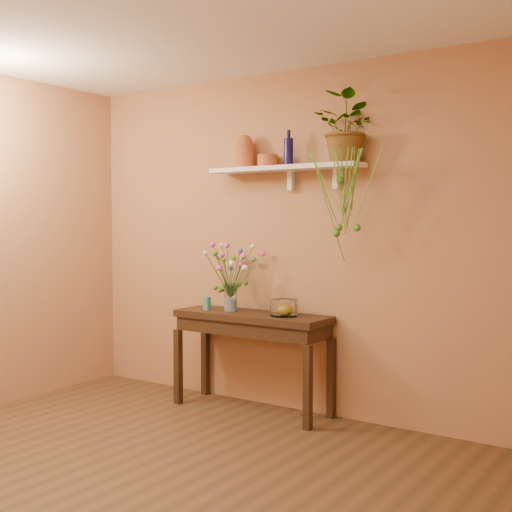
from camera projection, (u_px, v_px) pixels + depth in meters
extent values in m
plane|color=brown|center=(101.00, 489.00, 3.75)|extent=(4.00, 4.00, 0.00)
plane|color=silver|center=(95.00, 2.00, 3.61)|extent=(4.00, 4.00, 0.00)
cube|color=#AD7546|center=(288.00, 241.00, 5.33)|extent=(4.00, 0.04, 2.70)
cube|color=#AD7546|center=(458.00, 263.00, 2.56)|extent=(0.04, 4.00, 2.70)
cube|color=#342213|center=(252.00, 316.00, 5.29)|extent=(1.29, 0.41, 0.06)
cube|color=#342213|center=(252.00, 327.00, 5.29)|extent=(1.24, 0.38, 0.11)
cube|color=#342213|center=(178.00, 367.00, 5.51)|extent=(0.06, 0.06, 0.62)
cube|color=#342213|center=(308.00, 388.00, 4.81)|extent=(0.06, 0.06, 0.62)
cube|color=#342213|center=(205.00, 359.00, 5.80)|extent=(0.06, 0.06, 0.62)
cube|color=#342213|center=(331.00, 378.00, 5.11)|extent=(0.06, 0.06, 0.62)
cube|color=white|center=(285.00, 168.00, 5.17)|extent=(1.30, 0.24, 0.04)
cube|color=white|center=(291.00, 181.00, 5.25)|extent=(0.04, 0.05, 0.15)
cube|color=white|center=(336.00, 179.00, 5.02)|extent=(0.04, 0.05, 0.15)
cylinder|color=#BD6530|center=(245.00, 156.00, 5.40)|extent=(0.20, 0.20, 0.19)
sphere|color=#BD6530|center=(245.00, 143.00, 5.39)|extent=(0.13, 0.13, 0.13)
cylinder|color=#BD6530|center=(268.00, 161.00, 5.27)|extent=(0.18, 0.18, 0.10)
cylinder|color=#110D3A|center=(289.00, 152.00, 5.14)|extent=(0.08, 0.08, 0.21)
cylinder|color=#110D3A|center=(289.00, 134.00, 5.13)|extent=(0.03, 0.03, 0.06)
imported|color=#42741E|center=(348.00, 128.00, 4.87)|extent=(0.55, 0.51, 0.51)
cylinder|color=#42741E|center=(341.00, 189.00, 4.75)|extent=(0.08, 0.07, 0.56)
cylinder|color=#63AE2E|center=(328.00, 207.00, 4.77)|extent=(0.10, 0.37, 0.81)
cylinder|color=#63AE2E|center=(339.00, 192.00, 4.71)|extent=(0.01, 0.23, 0.60)
cylinder|color=#42741E|center=(353.00, 179.00, 4.68)|extent=(0.11, 0.17, 0.43)
cylinder|color=#63AE2E|center=(345.00, 183.00, 4.70)|extent=(0.10, 0.10, 0.48)
cylinder|color=#63AE2E|center=(351.00, 187.00, 4.72)|extent=(0.19, 0.06, 0.53)
cylinder|color=#42741E|center=(343.00, 181.00, 4.72)|extent=(0.02, 0.12, 0.45)
cylinder|color=#63AE2E|center=(325.00, 182.00, 4.84)|extent=(0.25, 0.06, 0.46)
cylinder|color=#63AE2E|center=(367.00, 190.00, 4.60)|extent=(0.31, 0.15, 0.59)
cylinder|color=#42741E|center=(354.00, 189.00, 4.72)|extent=(0.16, 0.09, 0.56)
cylinder|color=#63AE2E|center=(343.00, 183.00, 4.72)|extent=(0.09, 0.13, 0.47)
cylinder|color=#63AE2E|center=(350.00, 179.00, 4.71)|extent=(0.13, 0.16, 0.43)
cylinder|color=#42741E|center=(323.00, 187.00, 4.83)|extent=(0.18, 0.10, 0.52)
cylinder|color=#63AE2E|center=(354.00, 175.00, 4.75)|extent=(0.11, 0.06, 0.37)
cylinder|color=#63AE2E|center=(352.00, 179.00, 4.71)|extent=(0.19, 0.05, 0.42)
sphere|color=#42741E|center=(340.00, 180.00, 4.70)|extent=(0.05, 0.05, 0.05)
sphere|color=#42741E|center=(337.00, 233.00, 4.79)|extent=(0.05, 0.05, 0.05)
sphere|color=#42741E|center=(339.00, 227.00, 4.81)|extent=(0.05, 0.05, 0.05)
sphere|color=#42741E|center=(357.00, 228.00, 4.72)|extent=(0.05, 0.05, 0.05)
cylinder|color=white|center=(231.00, 297.00, 5.39)|extent=(0.11, 0.11, 0.22)
cylinder|color=silver|center=(231.00, 304.00, 5.39)|extent=(0.10, 0.10, 0.11)
cylinder|color=#386B28|center=(225.00, 283.00, 5.31)|extent=(0.01, 0.16, 0.25)
sphere|color=#E056BE|center=(219.00, 268.00, 5.24)|extent=(0.05, 0.05, 0.05)
cylinder|color=#386B28|center=(227.00, 279.00, 5.30)|extent=(0.05, 0.16, 0.32)
sphere|color=#42741E|center=(224.00, 260.00, 5.22)|extent=(0.03, 0.03, 0.03)
cylinder|color=#386B28|center=(231.00, 281.00, 5.29)|extent=(0.11, 0.14, 0.29)
sphere|color=white|center=(232.00, 263.00, 5.20)|extent=(0.05, 0.05, 0.05)
cylinder|color=#386B28|center=(231.00, 279.00, 5.34)|extent=(0.06, 0.08, 0.30)
sphere|color=#59952D|center=(231.00, 261.00, 5.28)|extent=(0.03, 0.03, 0.03)
cylinder|color=#386B28|center=(235.00, 274.00, 5.32)|extent=(0.14, 0.05, 0.39)
sphere|color=#4551C0|center=(240.00, 251.00, 5.26)|extent=(0.04, 0.04, 0.04)
cylinder|color=#386B28|center=(235.00, 281.00, 5.34)|extent=(0.11, 0.02, 0.27)
sphere|color=#E056BE|center=(240.00, 264.00, 5.30)|extent=(0.04, 0.04, 0.04)
cylinder|color=#386B28|center=(238.00, 283.00, 5.34)|extent=(0.15, 0.01, 0.25)
sphere|color=white|center=(245.00, 268.00, 5.29)|extent=(0.05, 0.05, 0.05)
cylinder|color=#386B28|center=(242.00, 272.00, 5.37)|extent=(0.16, 0.10, 0.42)
sphere|color=white|center=(253.00, 246.00, 5.35)|extent=(0.04, 0.04, 0.04)
cylinder|color=#386B28|center=(247.00, 275.00, 5.39)|extent=(0.20, 0.18, 0.36)
sphere|color=#E056BE|center=(263.00, 253.00, 5.39)|extent=(0.04, 0.04, 0.04)
cylinder|color=#386B28|center=(242.00, 278.00, 5.40)|extent=(0.13, 0.16, 0.31)
sphere|color=#59952D|center=(254.00, 259.00, 5.42)|extent=(0.05, 0.05, 0.05)
cylinder|color=#386B28|center=(237.00, 276.00, 5.41)|extent=(0.06, 0.11, 0.33)
sphere|color=#E056BE|center=(243.00, 256.00, 5.43)|extent=(0.05, 0.05, 0.05)
cylinder|color=#386B28|center=(236.00, 280.00, 5.46)|extent=(0.02, 0.18, 0.27)
sphere|color=#42741E|center=(242.00, 264.00, 5.53)|extent=(0.03, 0.03, 0.03)
cylinder|color=#386B28|center=(237.00, 277.00, 5.45)|extent=(0.01, 0.17, 0.32)
sphere|color=white|center=(242.00, 257.00, 5.51)|extent=(0.05, 0.05, 0.05)
cylinder|color=#386B28|center=(232.00, 277.00, 5.48)|extent=(0.09, 0.19, 0.31)
sphere|color=#59952D|center=(234.00, 258.00, 5.57)|extent=(0.04, 0.04, 0.04)
cylinder|color=#386B28|center=(231.00, 282.00, 5.46)|extent=(0.09, 0.14, 0.23)
sphere|color=#4551C0|center=(231.00, 268.00, 5.53)|extent=(0.04, 0.04, 0.04)
cylinder|color=#386B28|center=(229.00, 271.00, 5.47)|extent=(0.13, 0.13, 0.42)
sphere|color=#E056BE|center=(227.00, 245.00, 5.54)|extent=(0.05, 0.05, 0.05)
cylinder|color=#386B28|center=(226.00, 271.00, 5.43)|extent=(0.14, 0.06, 0.42)
sphere|color=white|center=(221.00, 245.00, 5.48)|extent=(0.04, 0.04, 0.04)
cylinder|color=#386B28|center=(225.00, 277.00, 5.42)|extent=(0.13, 0.02, 0.32)
sphere|color=white|center=(220.00, 257.00, 5.45)|extent=(0.04, 0.04, 0.04)
cylinder|color=#386B28|center=(222.00, 271.00, 5.42)|extent=(0.18, 0.02, 0.43)
sphere|color=#E056BE|center=(213.00, 244.00, 5.45)|extent=(0.05, 0.05, 0.05)
cylinder|color=#386B28|center=(224.00, 277.00, 5.40)|extent=(0.12, 0.04, 0.32)
sphere|color=#59952D|center=(217.00, 258.00, 5.41)|extent=(0.03, 0.03, 0.03)
cylinder|color=#386B28|center=(226.00, 276.00, 5.37)|extent=(0.06, 0.05, 0.35)
sphere|color=#E056BE|center=(222.00, 255.00, 5.36)|extent=(0.05, 0.05, 0.05)
cylinder|color=#386B28|center=(223.00, 275.00, 5.37)|extent=(0.09, 0.10, 0.36)
sphere|color=#42741E|center=(215.00, 253.00, 5.34)|extent=(0.05, 0.05, 0.05)
cylinder|color=#386B28|center=(218.00, 276.00, 5.28)|extent=(0.04, 0.28, 0.37)
sphere|color=white|center=(205.00, 253.00, 5.17)|extent=(0.03, 0.03, 0.03)
sphere|color=#42741E|center=(215.00, 288.00, 5.30)|extent=(0.04, 0.04, 0.04)
sphere|color=#42741E|center=(239.00, 285.00, 5.40)|extent=(0.04, 0.04, 0.04)
sphere|color=#42741E|center=(223.00, 287.00, 5.48)|extent=(0.04, 0.04, 0.04)
sphere|color=#42741E|center=(246.00, 283.00, 5.41)|extent=(0.04, 0.04, 0.04)
sphere|color=#42741E|center=(220.00, 291.00, 5.40)|extent=(0.04, 0.04, 0.04)
sphere|color=#42741E|center=(223.00, 289.00, 5.43)|extent=(0.04, 0.04, 0.04)
cylinder|color=white|center=(284.00, 308.00, 5.11)|extent=(0.21, 0.21, 0.13)
cylinder|color=white|center=(284.00, 315.00, 5.12)|extent=(0.21, 0.21, 0.01)
sphere|color=gold|center=(285.00, 310.00, 5.11)|extent=(0.09, 0.09, 0.09)
cube|color=#2F6885|center=(207.00, 304.00, 5.45)|extent=(0.06, 0.05, 0.11)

